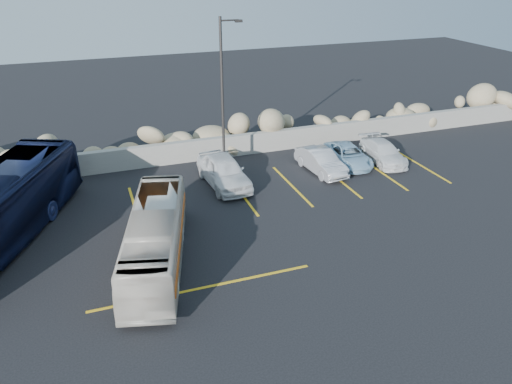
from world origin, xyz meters
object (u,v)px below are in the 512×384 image
object	(u,v)px
car_a	(224,171)
car_c	(383,152)
lamppost	(223,95)
car_b	(321,161)
vintage_bus	(156,238)
car_d	(348,155)

from	to	relation	value
car_a	car_c	bearing A→B (deg)	-3.82
car_c	lamppost	bearing A→B (deg)	177.22
car_a	car_b	bearing A→B (deg)	-5.56
car_b	car_c	size ratio (longest dim) A/B	0.96
vintage_bus	car_c	xyz separation A→B (m)	(13.67, 5.93, -0.54)
car_a	car_c	xyz separation A→B (m)	(9.30, -0.00, -0.20)
car_d	car_b	bearing A→B (deg)	-161.62
lamppost	car_a	world-z (taller)	lamppost
lamppost	car_a	size ratio (longest dim) A/B	1.81
car_a	lamppost	bearing A→B (deg)	66.16
lamppost	car_a	distance (m)	3.77
car_a	car_d	world-z (taller)	car_a
lamppost	car_c	size ratio (longest dim) A/B	2.10
car_c	vintage_bus	bearing A→B (deg)	-151.46
car_b	car_d	distance (m)	1.97
car_a	car_d	distance (m)	7.26
vintage_bus	car_b	distance (m)	11.32
lamppost	car_b	distance (m)	6.29
vintage_bus	car_a	xyz separation A→B (m)	(4.37, 5.94, -0.33)
car_b	vintage_bus	bearing A→B (deg)	-154.65
car_a	car_d	xyz separation A→B (m)	(7.25, 0.32, -0.23)
car_a	car_c	distance (m)	9.30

